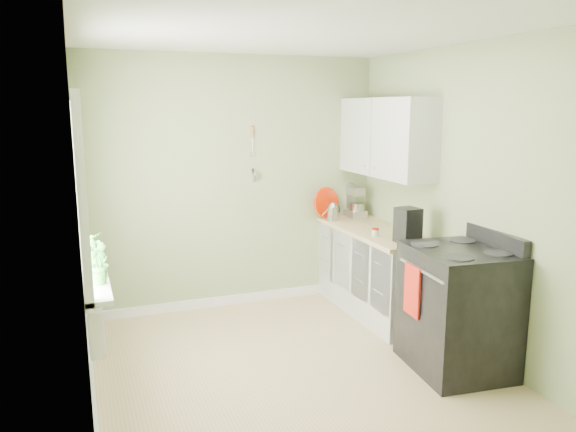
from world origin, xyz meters
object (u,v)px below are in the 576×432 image
object	(u,v)px
kettle	(333,212)
coffee_maker	(408,226)
stand_mixer	(354,202)
stove	(458,308)

from	to	relation	value
kettle	coffee_maker	bearing A→B (deg)	-79.97
stand_mixer	coffee_maker	size ratio (longest dim) A/B	1.17
kettle	coffee_maker	world-z (taller)	coffee_maker
stand_mixer	kettle	world-z (taller)	stand_mixer
stove	kettle	world-z (taller)	stove
stove	stand_mixer	world-z (taller)	stand_mixer
kettle	coffee_maker	xyz separation A→B (m)	(0.21, -1.18, 0.05)
stove	kettle	size ratio (longest dim) A/B	5.67
coffee_maker	kettle	bearing A→B (deg)	100.03
stove	kettle	bearing A→B (deg)	96.74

